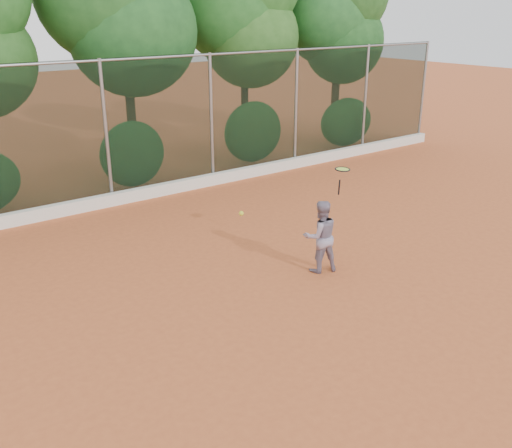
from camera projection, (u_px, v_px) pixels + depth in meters
ground at (294, 315)px, 9.07m from camera, size 80.00×80.00×0.00m
concrete_curb at (115, 199)px, 14.12m from camera, size 24.00×0.20×0.30m
tennis_player at (320, 236)px, 10.39m from camera, size 0.79×0.70×1.37m
chainlink_fence at (106, 129)px, 13.65m from camera, size 24.09×0.09×3.50m
foliage_backdrop at (42, 16)px, 13.92m from camera, size 23.70×3.63×7.55m
tennis_racket at (342, 171)px, 10.19m from camera, size 0.28×0.29×0.51m
tennis_ball_in_flight at (241, 213)px, 8.37m from camera, size 0.07×0.07×0.07m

